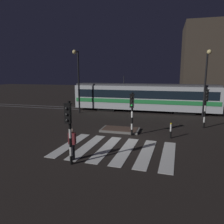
{
  "coord_description": "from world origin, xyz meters",
  "views": [
    {
      "loc": [
        2.86,
        -13.53,
        4.53
      ],
      "look_at": [
        -1.44,
        2.69,
        1.4
      ],
      "focal_mm": 33.83,
      "sensor_mm": 36.0,
      "label": 1
    }
  ],
  "objects_px": {
    "traffic_light_kerb_mid_left": "(69,124)",
    "bollard_island_edge": "(171,130)",
    "street_lamp_trackside_right": "(206,75)",
    "traffic_light_median_centre": "(132,108)",
    "traffic_light_corner_far_right": "(206,102)",
    "street_lamp_trackside_left": "(78,74)",
    "tram": "(144,97)",
    "pedestrian_waiting_at_kerb": "(72,144)"
  },
  "relations": [
    {
      "from": "traffic_light_kerb_mid_left",
      "to": "street_lamp_trackside_right",
      "type": "relative_size",
      "value": 0.48
    },
    {
      "from": "street_lamp_trackside_right",
      "to": "bollard_island_edge",
      "type": "xyz_separation_m",
      "value": [
        -3.31,
        -8.23,
        -3.73
      ]
    },
    {
      "from": "traffic_light_kerb_mid_left",
      "to": "street_lamp_trackside_left",
      "type": "relative_size",
      "value": 0.46
    },
    {
      "from": "traffic_light_median_centre",
      "to": "bollard_island_edge",
      "type": "height_order",
      "value": "traffic_light_median_centre"
    },
    {
      "from": "traffic_light_corner_far_right",
      "to": "street_lamp_trackside_left",
      "type": "xyz_separation_m",
      "value": [
        -12.76,
        3.55,
        2.22
      ]
    },
    {
      "from": "traffic_light_kerb_mid_left",
      "to": "bollard_island_edge",
      "type": "bearing_deg",
      "value": 50.18
    },
    {
      "from": "traffic_light_kerb_mid_left",
      "to": "pedestrian_waiting_at_kerb",
      "type": "bearing_deg",
      "value": 104.71
    },
    {
      "from": "traffic_light_corner_far_right",
      "to": "bollard_island_edge",
      "type": "height_order",
      "value": "traffic_light_corner_far_right"
    },
    {
      "from": "traffic_light_median_centre",
      "to": "street_lamp_trackside_left",
      "type": "relative_size",
      "value": 0.46
    },
    {
      "from": "traffic_light_kerb_mid_left",
      "to": "tram",
      "type": "distance_m",
      "value": 15.83
    },
    {
      "from": "traffic_light_median_centre",
      "to": "street_lamp_trackside_left",
      "type": "xyz_separation_m",
      "value": [
        -7.32,
        7.19,
        2.33
      ]
    },
    {
      "from": "street_lamp_trackside_right",
      "to": "pedestrian_waiting_at_kerb",
      "type": "bearing_deg",
      "value": -121.73
    },
    {
      "from": "traffic_light_corner_far_right",
      "to": "pedestrian_waiting_at_kerb",
      "type": "height_order",
      "value": "traffic_light_corner_far_right"
    },
    {
      "from": "bollard_island_edge",
      "to": "street_lamp_trackside_left",
      "type": "bearing_deg",
      "value": 144.92
    },
    {
      "from": "traffic_light_kerb_mid_left",
      "to": "pedestrian_waiting_at_kerb",
      "type": "distance_m",
      "value": 1.38
    },
    {
      "from": "traffic_light_kerb_mid_left",
      "to": "traffic_light_median_centre",
      "type": "height_order",
      "value": "traffic_light_kerb_mid_left"
    },
    {
      "from": "tram",
      "to": "pedestrian_waiting_at_kerb",
      "type": "bearing_deg",
      "value": -97.7
    },
    {
      "from": "bollard_island_edge",
      "to": "traffic_light_kerb_mid_left",
      "type": "bearing_deg",
      "value": -129.82
    },
    {
      "from": "street_lamp_trackside_right",
      "to": "bollard_island_edge",
      "type": "bearing_deg",
      "value": -111.91
    },
    {
      "from": "traffic_light_median_centre",
      "to": "street_lamp_trackside_right",
      "type": "height_order",
      "value": "street_lamp_trackside_right"
    },
    {
      "from": "pedestrian_waiting_at_kerb",
      "to": "traffic_light_kerb_mid_left",
      "type": "bearing_deg",
      "value": -75.29
    },
    {
      "from": "traffic_light_median_centre",
      "to": "pedestrian_waiting_at_kerb",
      "type": "bearing_deg",
      "value": -113.92
    },
    {
      "from": "street_lamp_trackside_left",
      "to": "traffic_light_kerb_mid_left",
      "type": "bearing_deg",
      "value": -67.96
    },
    {
      "from": "street_lamp_trackside_left",
      "to": "street_lamp_trackside_right",
      "type": "distance_m",
      "value": 13.42
    },
    {
      "from": "traffic_light_kerb_mid_left",
      "to": "pedestrian_waiting_at_kerb",
      "type": "height_order",
      "value": "traffic_light_kerb_mid_left"
    },
    {
      "from": "traffic_light_corner_far_right",
      "to": "street_lamp_trackside_left",
      "type": "distance_m",
      "value": 13.43
    },
    {
      "from": "street_lamp_trackside_left",
      "to": "tram",
      "type": "relative_size",
      "value": 0.42
    },
    {
      "from": "bollard_island_edge",
      "to": "traffic_light_median_centre",
      "type": "bearing_deg",
      "value": -177.5
    },
    {
      "from": "traffic_light_corner_far_right",
      "to": "tram",
      "type": "distance_m",
      "value": 8.54
    },
    {
      "from": "bollard_island_edge",
      "to": "pedestrian_waiting_at_kerb",
      "type": "bearing_deg",
      "value": -133.79
    },
    {
      "from": "traffic_light_median_centre",
      "to": "street_lamp_trackside_right",
      "type": "distance_m",
      "value": 10.54
    },
    {
      "from": "traffic_light_corner_far_right",
      "to": "pedestrian_waiting_at_kerb",
      "type": "relative_size",
      "value": 1.94
    },
    {
      "from": "traffic_light_kerb_mid_left",
      "to": "traffic_light_corner_far_right",
      "type": "xyz_separation_m",
      "value": [
        7.54,
        9.33,
        0.07
      ]
    },
    {
      "from": "traffic_light_kerb_mid_left",
      "to": "tram",
      "type": "bearing_deg",
      "value": 83.15
    },
    {
      "from": "tram",
      "to": "pedestrian_waiting_at_kerb",
      "type": "relative_size",
      "value": 9.71
    },
    {
      "from": "street_lamp_trackside_left",
      "to": "traffic_light_median_centre",
      "type": "bearing_deg",
      "value": -44.47
    },
    {
      "from": "traffic_light_median_centre",
      "to": "bollard_island_edge",
      "type": "relative_size",
      "value": 2.84
    },
    {
      "from": "traffic_light_median_centre",
      "to": "tram",
      "type": "distance_m",
      "value": 10.03
    },
    {
      "from": "traffic_light_kerb_mid_left",
      "to": "tram",
      "type": "xyz_separation_m",
      "value": [
        1.89,
        15.72,
        -0.37
      ]
    },
    {
      "from": "street_lamp_trackside_right",
      "to": "traffic_light_median_centre",
      "type": "bearing_deg",
      "value": -125.94
    },
    {
      "from": "pedestrian_waiting_at_kerb",
      "to": "tram",
      "type": "bearing_deg",
      "value": 82.3
    },
    {
      "from": "traffic_light_corner_far_right",
      "to": "street_lamp_trackside_left",
      "type": "relative_size",
      "value": 0.48
    }
  ]
}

